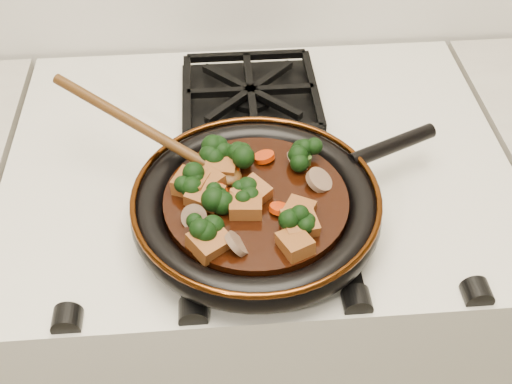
{
  "coord_description": "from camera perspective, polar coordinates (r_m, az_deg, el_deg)",
  "views": [
    {
      "loc": [
        -0.06,
        0.96,
        1.55
      ],
      "look_at": [
        -0.01,
        1.54,
        0.97
      ],
      "focal_mm": 45.0,
      "sensor_mm": 36.0,
      "label": 1
    }
  ],
  "objects": [
    {
      "name": "carrot_coin_1",
      "position": [
        0.87,
        -2.45,
        1.95
      ],
      "size": [
        0.03,
        0.03,
        0.01
      ],
      "primitive_type": "cylinder",
      "rotation": [
        -0.02,
        -0.12,
        0.0
      ],
      "color": "#B32A04",
      "rests_on": "braising_sauce"
    },
    {
      "name": "mushroom_slice_2",
      "position": [
        0.77,
        -1.73,
        -4.63
      ],
      "size": [
        0.04,
        0.04,
        0.03
      ],
      "primitive_type": "cylinder",
      "rotation": [
        0.93,
        0.0,
        1.88
      ],
      "color": "brown",
      "rests_on": "braising_sauce"
    },
    {
      "name": "tofu_cube_7",
      "position": [
        0.79,
        3.88,
        -2.87
      ],
      "size": [
        0.05,
        0.05,
        0.03
      ],
      "primitive_type": "cube",
      "rotation": [
        0.09,
        0.03,
        0.19
      ],
      "color": "brown",
      "rests_on": "braising_sauce"
    },
    {
      "name": "tofu_cube_0",
      "position": [
        0.81,
        -0.91,
        -1.18
      ],
      "size": [
        0.04,
        0.04,
        0.02
      ],
      "primitive_type": "cube",
      "rotation": [
        0.05,
        0.01,
        3.06
      ],
      "color": "brown",
      "rests_on": "braising_sauce"
    },
    {
      "name": "broccoli_floret_1",
      "position": [
        0.82,
        -1.48,
        -0.23
      ],
      "size": [
        0.07,
        0.07,
        0.07
      ],
      "primitive_type": null,
      "rotation": [
        -0.09,
        0.19,
        0.15
      ],
      "color": "black",
      "rests_on": "braising_sauce"
    },
    {
      "name": "mushroom_slice_1",
      "position": [
        0.85,
        5.63,
        1.05
      ],
      "size": [
        0.05,
        0.05,
        0.03
      ],
      "primitive_type": "cylinder",
      "rotation": [
        0.54,
        0.0,
        1.26
      ],
      "color": "brown",
      "rests_on": "braising_sauce"
    },
    {
      "name": "skillet",
      "position": [
        0.85,
        0.13,
        -1.2
      ],
      "size": [
        0.43,
        0.33,
        0.05
      ],
      "rotation": [
        0.0,
        0.0,
        0.42
      ],
      "color": "black",
      "rests_on": "burner_grate_front"
    },
    {
      "name": "tofu_cube_1",
      "position": [
        0.81,
        3.85,
        -1.72
      ],
      "size": [
        0.05,
        0.05,
        0.02
      ],
      "primitive_type": "cube",
      "rotation": [
        -0.01,
        0.03,
        1.08
      ],
      "color": "brown",
      "rests_on": "braising_sauce"
    },
    {
      "name": "broccoli_floret_7",
      "position": [
        0.87,
        -1.77,
        3.17
      ],
      "size": [
        0.08,
        0.09,
        0.08
      ],
      "primitive_type": null,
      "rotation": [
        0.16,
        0.21,
        1.96
      ],
      "color": "black",
      "rests_on": "braising_sauce"
    },
    {
      "name": "carrot_coin_0",
      "position": [
        0.88,
        0.72,
        3.13
      ],
      "size": [
        0.03,
        0.03,
        0.02
      ],
      "primitive_type": "cylinder",
      "rotation": [
        -0.23,
        -0.21,
        0.0
      ],
      "color": "#B32A04",
      "rests_on": "braising_sauce"
    },
    {
      "name": "wooden_spoon",
      "position": [
        0.88,
        -7.61,
        4.26
      ],
      "size": [
        0.16,
        0.11,
        0.28
      ],
      "rotation": [
        0.0,
        0.0,
        2.58
      ],
      "color": "#46290F",
      "rests_on": "braising_sauce"
    },
    {
      "name": "tofu_cube_4",
      "position": [
        0.85,
        -5.71,
        0.79
      ],
      "size": [
        0.06,
        0.06,
        0.03
      ],
      "primitive_type": "cube",
      "rotation": [
        0.11,
        0.07,
        2.75
      ],
      "color": "brown",
      "rests_on": "braising_sauce"
    },
    {
      "name": "braising_sauce",
      "position": [
        0.84,
        0.0,
        -1.01
      ],
      "size": [
        0.24,
        0.24,
        0.02
      ],
      "primitive_type": "cylinder",
      "color": "black",
      "rests_on": "skillet"
    },
    {
      "name": "mushroom_slice_0",
      "position": [
        0.88,
        3.78,
        2.84
      ],
      "size": [
        0.03,
        0.04,
        0.03
      ],
      "primitive_type": "cylinder",
      "rotation": [
        0.77,
        0.0,
        1.54
      ],
      "color": "brown",
      "rests_on": "braising_sauce"
    },
    {
      "name": "broccoli_floret_5",
      "position": [
        0.84,
        -6.01,
        0.76
      ],
      "size": [
        0.08,
        0.09,
        0.07
      ],
      "primitive_type": null,
      "rotation": [
        0.22,
        0.23,
        2.74
      ],
      "color": "black",
      "rests_on": "braising_sauce"
    },
    {
      "name": "carrot_coin_3",
      "position": [
        0.83,
        -3.46,
        -0.14
      ],
      "size": [
        0.03,
        0.03,
        0.02
      ],
      "primitive_type": "cylinder",
      "rotation": [
        0.32,
        -0.29,
        0.0
      ],
      "color": "#B32A04",
      "rests_on": "braising_sauce"
    },
    {
      "name": "burner_grate_back",
      "position": [
        1.08,
        -0.48,
        8.62
      ],
      "size": [
        0.23,
        0.23,
        0.03
      ],
      "primitive_type": null,
      "color": "black",
      "rests_on": "stove"
    },
    {
      "name": "tofu_cube_3",
      "position": [
        0.87,
        -3.17,
        2.26
      ],
      "size": [
        0.05,
        0.05,
        0.03
      ],
      "primitive_type": "cube",
      "rotation": [
        -0.03,
        -0.06,
        2.99
      ],
      "color": "brown",
      "rests_on": "braising_sauce"
    },
    {
      "name": "mushroom_slice_3",
      "position": [
        0.81,
        -5.54,
        -2.22
      ],
      "size": [
        0.03,
        0.03,
        0.03
      ],
      "primitive_type": "cylinder",
      "rotation": [
        0.89,
        0.0,
        0.08
      ],
      "color": "brown",
      "rests_on": "braising_sauce"
    },
    {
      "name": "stove",
      "position": [
        1.32,
        0.09,
        -11.56
      ],
      "size": [
        0.76,
        0.6,
        0.9
      ],
      "primitive_type": "cube",
      "color": "beige",
      "rests_on": "ground"
    },
    {
      "name": "tofu_cube_6",
      "position": [
        0.85,
        -4.39,
        0.81
      ],
      "size": [
        0.06,
        0.05,
        0.03
      ],
      "primitive_type": "cube",
      "rotation": [
        -0.06,
        -0.12,
        0.69
      ],
      "color": "brown",
      "rests_on": "braising_sauce"
    },
    {
      "name": "broccoli_floret_3",
      "position": [
        0.82,
        -3.83,
        -0.58
      ],
      "size": [
        0.07,
        0.07,
        0.06
      ],
      "primitive_type": null,
      "rotation": [
        -0.07,
        0.03,
        1.73
      ],
      "color": "black",
      "rests_on": "braising_sauce"
    },
    {
      "name": "broccoli_floret_6",
      "position": [
        0.79,
        3.67,
        -2.82
      ],
      "size": [
        0.08,
        0.08,
        0.07
      ],
      "primitive_type": null,
      "rotation": [
        0.03,
        0.2,
        2.1
      ],
      "color": "black",
      "rests_on": "braising_sauce"
    },
    {
      "name": "tofu_cube_9",
      "position": [
        0.77,
        3.5,
        -4.64
      ],
      "size": [
        0.05,
        0.05,
        0.03
      ],
      "primitive_type": "cube",
      "rotation": [
        -0.0,
        0.1,
        1.99
      ],
      "color": "brown",
      "rests_on": "braising_sauce"
    },
    {
      "name": "burner_grate_front",
      "position": [
        0.87,
        0.85,
        -2.3
      ],
      "size": [
        0.23,
        0.23,
        0.03
      ],
      "primitive_type": null,
      "color": "black",
      "rests_on": "stove"
    },
    {
      "name": "tofu_cube_5",
      "position": [
        0.77,
        -4.15,
        -4.46
      ],
      "size": [
        0.06,
        0.06,
        0.03
      ],
      "primitive_type": "cube",
      "rotation": [
        0.06,
        -0.11,
        2.2
      ],
      "color": "brown",
      "rests_on": "braising_sauce"
    },
    {
      "name": "carrot_coin_2",
      "position": [
        0.81,
        2.1,
        -1.49
      ],
      "size": [
        0.03,
        0.03,
        0.02
      ],
      "primitive_type": "cylinder",
      "rotation": [
        -0.3,
        0.16,
        0.0
      ],
      "color": "#B32A04",
      "rests_on": "braising_sauce"
    },
    {
      "name": "broccoli_floret_2",
      "position": [
        0.88,
        4.56,
        3.04
      ],
      "size": [
        0.08,
        0.09,
        0.06
      ],
      "primitive_type": null,
      "rotation": [
        0.06,
        -0.04,
        0.82
      ],
      "color": "black",
      "rests_on": "braising_sauce"
    },
    {
      "name": "broccoli_floret_4",
      "position": [
        0.87,
        -3.35,
        3.19
      ],
      "size": [
        0.09,
        0.09,
        0.07
      ],
      "primitive_type": null,
      "rotation": [
        0.18,
        -0.04,
        1.01
      ],
      "color": "black",
      "rests_on": "braising_sauce"
    },
    {
      "name": "broccoli_floret_0",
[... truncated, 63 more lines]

